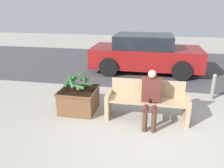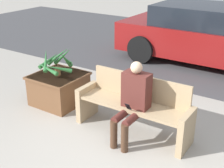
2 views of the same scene
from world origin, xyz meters
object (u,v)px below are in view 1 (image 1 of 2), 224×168
(bench, at_px, (147,101))
(person_seated, at_px, (151,95))
(bollard_post, at_px, (213,86))
(planter_box, at_px, (79,99))
(parked_car, at_px, (145,53))
(potted_plant, at_px, (78,80))

(bench, distance_m, person_seated, 0.30)
(person_seated, xyz_separation_m, bollard_post, (1.66, 1.63, -0.27))
(person_seated, height_order, planter_box, person_seated)
(bollard_post, bearing_deg, parked_car, 129.49)
(planter_box, bearing_deg, person_seated, -9.70)
(potted_plant, bearing_deg, planter_box, -42.05)
(bollard_post, bearing_deg, bench, -140.41)
(bench, xyz_separation_m, planter_box, (-1.62, 0.10, -0.13))
(person_seated, height_order, parked_car, parked_car)
(planter_box, height_order, potted_plant, potted_plant)
(parked_car, bearing_deg, bollard_post, -50.51)
(person_seated, relative_size, potted_plant, 1.63)
(bench, relative_size, person_seated, 1.53)
(parked_car, xyz_separation_m, bollard_post, (1.96, -2.38, -0.33))
(bench, relative_size, potted_plant, 2.51)
(potted_plant, bearing_deg, parked_car, 69.18)
(bench, bearing_deg, person_seated, -66.92)
(person_seated, height_order, bollard_post, person_seated)
(bench, distance_m, potted_plant, 1.67)
(person_seated, distance_m, parked_car, 4.01)
(potted_plant, bearing_deg, person_seated, -9.86)
(parked_car, bearing_deg, planter_box, -110.70)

